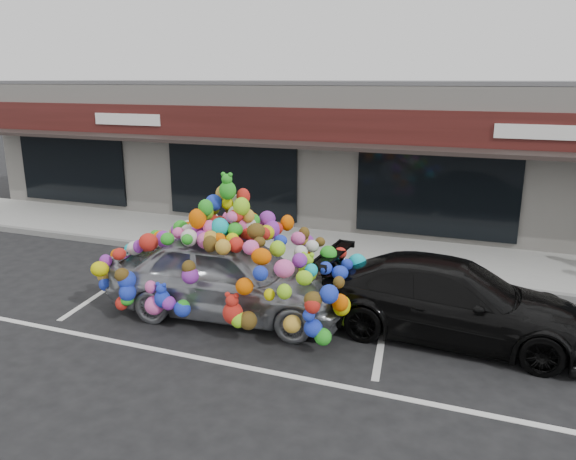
% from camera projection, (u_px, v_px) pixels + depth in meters
% --- Properties ---
extents(ground, '(90.00, 90.00, 0.00)m').
position_uv_depth(ground, '(244.00, 304.00, 11.27)').
color(ground, black).
rests_on(ground, ground).
extents(shop_building, '(24.00, 7.20, 4.31)m').
position_uv_depth(shop_building, '(354.00, 149.00, 18.30)').
color(shop_building, beige).
rests_on(shop_building, ground).
extents(sidewalk, '(26.00, 3.00, 0.15)m').
position_uv_depth(sidewalk, '(309.00, 247.00, 14.85)').
color(sidewalk, gray).
rests_on(sidewalk, ground).
extents(kerb, '(26.00, 0.18, 0.16)m').
position_uv_depth(kerb, '(289.00, 264.00, 13.50)').
color(kerb, slate).
rests_on(kerb, ground).
extents(parking_stripe_left, '(0.73, 4.37, 0.01)m').
position_uv_depth(parking_stripe_left, '(119.00, 281.00, 12.56)').
color(parking_stripe_left, silver).
rests_on(parking_stripe_left, ground).
extents(parking_stripe_mid, '(0.73, 4.37, 0.01)m').
position_uv_depth(parking_stripe_mid, '(385.00, 321.00, 10.47)').
color(parking_stripe_mid, silver).
rests_on(parking_stripe_mid, ground).
extents(lane_line, '(14.00, 0.12, 0.01)m').
position_uv_depth(lane_line, '(298.00, 378.00, 8.50)').
color(lane_line, silver).
rests_on(lane_line, ground).
extents(toy_car, '(3.30, 5.00, 2.84)m').
position_uv_depth(toy_car, '(230.00, 267.00, 10.55)').
color(toy_car, '#B7BBC3').
rests_on(toy_car, ground).
extents(black_sedan, '(2.13, 4.77, 1.36)m').
position_uv_depth(black_sedan, '(452.00, 300.00, 9.69)').
color(black_sedan, black).
rests_on(black_sedan, ground).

